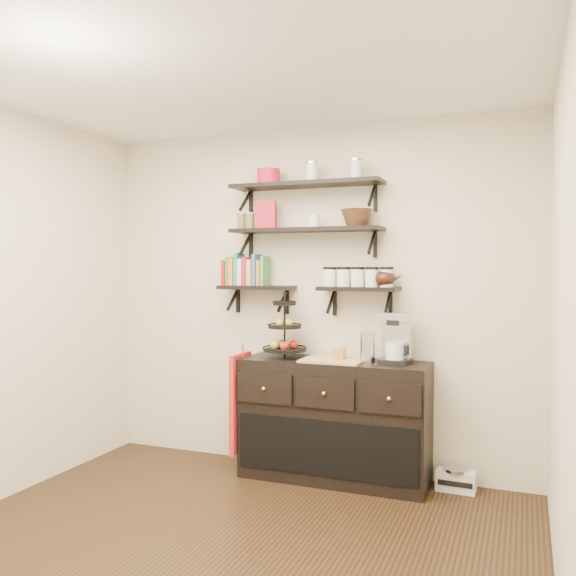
{
  "coord_description": "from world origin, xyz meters",
  "views": [
    {
      "loc": [
        1.59,
        -2.83,
        1.6
      ],
      "look_at": [
        0.04,
        1.15,
        1.45
      ],
      "focal_mm": 38.0,
      "sensor_mm": 36.0,
      "label": 1
    }
  ],
  "objects": [
    {
      "name": "shelf_low_left",
      "position": [
        -0.42,
        1.63,
        1.43
      ],
      "size": [
        0.6,
        0.25,
        0.23
      ],
      "color": "black",
      "rests_on": "back_wall"
    },
    {
      "name": "cookbooks",
      "position": [
        -0.51,
        1.63,
        1.56
      ],
      "size": [
        0.36,
        0.15,
        0.26
      ],
      "color": "#A9110F",
      "rests_on": "shelf_low_left"
    },
    {
      "name": "thermal_carafe",
      "position": [
        0.52,
        1.49,
        1.01
      ],
      "size": [
        0.11,
        0.11,
        0.22
      ],
      "primitive_type": "cylinder",
      "color": "silver",
      "rests_on": "sideboard"
    },
    {
      "name": "candle",
      "position": [
        0.3,
        1.51,
        0.96
      ],
      "size": [
        0.08,
        0.08,
        0.08
      ],
      "primitive_type": "cube",
      "color": "#A96927",
      "rests_on": "sideboard"
    },
    {
      "name": "teapot",
      "position": [
        0.62,
        1.63,
        1.53
      ],
      "size": [
        0.22,
        0.18,
        0.15
      ],
      "primitive_type": null,
      "rotation": [
        0.0,
        0.0,
        0.17
      ],
      "color": "black",
      "rests_on": "shelf_low_right"
    },
    {
      "name": "fruit_stand",
      "position": [
        -0.13,
        1.52,
        1.07
      ],
      "size": [
        0.33,
        0.33,
        0.49
      ],
      "rotation": [
        0.0,
        0.0,
        0.02
      ],
      "color": "black",
      "rests_on": "sideboard"
    },
    {
      "name": "sideboard",
      "position": [
        0.27,
        1.51,
        0.45
      ],
      "size": [
        1.4,
        0.5,
        0.92
      ],
      "color": "black",
      "rests_on": "floor"
    },
    {
      "name": "apron",
      "position": [
        -0.46,
        1.41,
        0.55
      ],
      "size": [
        0.04,
        0.33,
        0.76
      ],
      "primitive_type": "cube",
      "color": "#AC2812",
      "rests_on": "sideboard"
    },
    {
      "name": "radio",
      "position": [
        1.15,
        1.61,
        0.08
      ],
      "size": [
        0.28,
        0.19,
        0.17
      ],
      "rotation": [
        0.0,
        0.0,
        -0.04
      ],
      "color": "silver",
      "rests_on": "floor"
    },
    {
      "name": "walnut_bowl",
      "position": [
        0.41,
        1.61,
        1.96
      ],
      "size": [
        0.24,
        0.24,
        0.13
      ],
      "primitive_type": null,
      "color": "black",
      "rests_on": "shelf_mid"
    },
    {
      "name": "back_wall",
      "position": [
        0.0,
        1.75,
        1.35
      ],
      "size": [
        3.5,
        0.02,
        2.7
      ],
      "primitive_type": "cube",
      "color": "beige",
      "rests_on": "ground"
    },
    {
      "name": "recipe_box",
      "position": [
        -0.33,
        1.61,
        2.01
      ],
      "size": [
        0.17,
        0.08,
        0.22
      ],
      "primitive_type": "cube",
      "rotation": [
        0.0,
        0.0,
        0.15
      ],
      "color": "red",
      "rests_on": "shelf_mid"
    },
    {
      "name": "shelf_mid",
      "position": [
        0.0,
        1.62,
        1.88
      ],
      "size": [
        1.2,
        0.27,
        0.23
      ],
      "color": "black",
      "rests_on": "back_wall"
    },
    {
      "name": "right_wall",
      "position": [
        1.75,
        0.0,
        1.35
      ],
      "size": [
        0.02,
        3.5,
        2.7
      ],
      "primitive_type": "cube",
      "color": "beige",
      "rests_on": "ground"
    },
    {
      "name": "shelf_low_right",
      "position": [
        0.42,
        1.63,
        1.43
      ],
      "size": [
        0.6,
        0.25,
        0.23
      ],
      "color": "black",
      "rests_on": "back_wall"
    },
    {
      "name": "red_pot",
      "position": [
        -0.31,
        1.61,
        2.31
      ],
      "size": [
        0.18,
        0.18,
        0.12
      ],
      "primitive_type": "cylinder",
      "color": "red",
      "rests_on": "shelf_top"
    },
    {
      "name": "ceiling",
      "position": [
        0.0,
        0.0,
        2.7
      ],
      "size": [
        3.5,
        3.5,
        0.02
      ],
      "primitive_type": "cube",
      "color": "white",
      "rests_on": "back_wall"
    },
    {
      "name": "shelf_top",
      "position": [
        0.0,
        1.62,
        2.23
      ],
      "size": [
        1.2,
        0.27,
        0.23
      ],
      "color": "black",
      "rests_on": "back_wall"
    },
    {
      "name": "ramekins",
      "position": [
        0.07,
        1.61,
        1.95
      ],
      "size": [
        0.09,
        0.09,
        0.1
      ],
      "primitive_type": "cylinder",
      "color": "white",
      "rests_on": "shelf_mid"
    },
    {
      "name": "floor",
      "position": [
        0.0,
        0.0,
        0.0
      ],
      "size": [
        3.5,
        3.5,
        0.0
      ],
      "primitive_type": "plane",
      "color": "black",
      "rests_on": "ground"
    },
    {
      "name": "coffee_maker",
      "position": [
        0.72,
        1.54,
        1.08
      ],
      "size": [
        0.22,
        0.22,
        0.37
      ],
      "rotation": [
        0.0,
        0.0,
        -0.12
      ],
      "color": "black",
      "rests_on": "sideboard"
    },
    {
      "name": "glass_canisters",
      "position": [
        0.41,
        1.63,
        1.51
      ],
      "size": [
        0.54,
        0.1,
        0.13
      ],
      "color": "silver",
      "rests_on": "shelf_low_right"
    }
  ]
}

